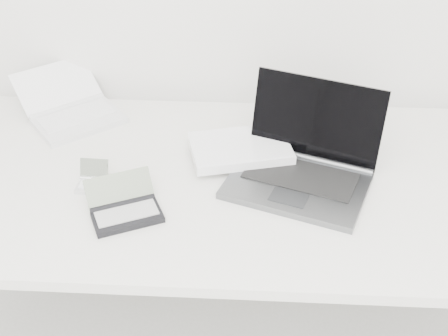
# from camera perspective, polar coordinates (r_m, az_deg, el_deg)

# --- Properties ---
(desk) EXTENTS (1.60, 0.80, 0.73)m
(desk) POSITION_cam_1_polar(r_m,az_deg,el_deg) (1.68, 1.10, -2.19)
(desk) COLOR white
(desk) RESTS_ON ground
(laptop_large) EXTENTS (0.53, 0.42, 0.23)m
(laptop_large) POSITION_cam_1_polar(r_m,az_deg,el_deg) (1.66, 5.12, 0.78)
(laptop_large) COLOR #5B5D60
(laptop_large) RESTS_ON desk
(netbook_open_white) EXTENTS (0.38, 0.39, 0.11)m
(netbook_open_white) POSITION_cam_1_polar(r_m,az_deg,el_deg) (1.96, -13.71, 5.14)
(netbook_open_white) COLOR white
(netbook_open_white) RESTS_ON desk
(pda_silver) EXTENTS (0.08, 0.09, 0.06)m
(pda_silver) POSITION_cam_1_polar(r_m,az_deg,el_deg) (1.65, -11.95, -1.22)
(pda_silver) COLOR silver
(pda_silver) RESTS_ON desk
(palmtop_charcoal) EXTENTS (0.21, 0.20, 0.08)m
(palmtop_charcoal) POSITION_cam_1_polar(r_m,az_deg,el_deg) (1.54, -9.03, -3.75)
(palmtop_charcoal) COLOR black
(palmtop_charcoal) RESTS_ON desk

